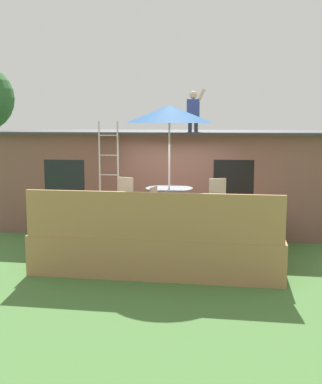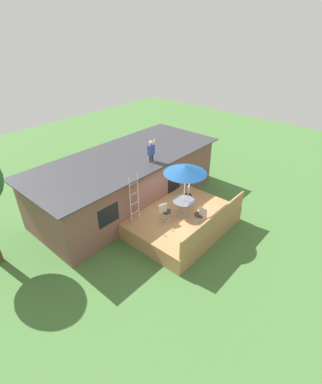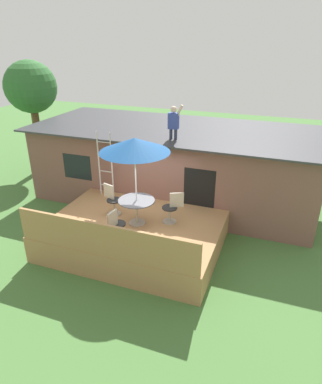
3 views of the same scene
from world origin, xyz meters
name	(u,v)px [view 1 (image 1 of 3)]	position (x,y,z in m)	size (l,w,h in m)	color
ground_plane	(166,255)	(0.00, 0.00, 0.00)	(40.00, 40.00, 0.00)	#477538
house	(183,177)	(0.00, 3.60, 1.37)	(10.50, 4.50, 2.73)	brown
deck	(166,238)	(0.00, 0.00, 0.40)	(4.95, 3.80, 0.80)	#A87A4C
deck_railing	(151,216)	(0.00, -1.85, 1.25)	(4.85, 0.08, 0.90)	#A87A4C
patio_table	(169,195)	(0.09, -0.09, 1.39)	(1.04, 1.04, 0.74)	#A59E8C
patio_umbrella	(169,114)	(0.09, -0.09, 3.15)	(1.90, 1.90, 2.54)	silver
step_ladder	(109,165)	(-1.66, 1.34, 1.90)	(0.52, 0.04, 2.20)	silver
person_figure	(194,108)	(0.41, 2.20, 3.33)	(0.47, 0.20, 1.11)	#33384C
patio_chair_left	(130,198)	(-0.85, 0.22, 1.26)	(0.61, 0.44, 0.92)	#A59E8C
patio_chair_right	(212,199)	(1.01, 0.34, 1.26)	(0.59, 0.44, 0.92)	#A59E8C
patio_chair_near	(155,209)	(-0.05, -1.12, 1.26)	(0.44, 0.62, 0.92)	#A59E8C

